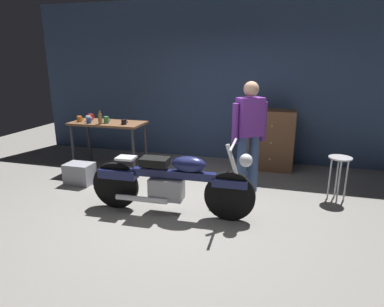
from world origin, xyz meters
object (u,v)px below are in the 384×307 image
mug_black_matte (124,122)px  mug_orange_travel (80,119)px  mug_white_ceramic (89,119)px  bottle (100,118)px  storage_bin (80,174)px  person_standing (249,133)px  shop_stool (339,167)px  mug_red_diner (91,117)px  mug_green_speckled (106,120)px  mug_blue_enamel (89,120)px  motorcycle (171,181)px  wooden_dresser (271,140)px

mug_black_matte → mug_orange_travel: size_ratio=0.98×
mug_white_ceramic → bottle: (0.35, -0.20, 0.05)m
storage_bin → bottle: size_ratio=1.83×
person_standing → shop_stool: (1.29, 0.06, -0.43)m
mug_white_ceramic → mug_red_diner: (-0.04, 0.13, 0.01)m
mug_green_speckled → mug_blue_enamel: 0.30m
motorcycle → mug_green_speckled: 2.13m
storage_bin → mug_red_diner: 1.19m
storage_bin → mug_red_diner: (-0.26, 0.86, 0.78)m
mug_green_speckled → mug_red_diner: 0.49m
shop_stool → bottle: 3.86m
mug_red_diner → storage_bin: bearing=-73.0°
storage_bin → bottle: bearing=76.8°
mug_white_ceramic → bottle: 0.41m
wooden_dresser → mug_white_ceramic: 3.33m
mug_orange_travel → mug_red_diner: size_ratio=0.95×
person_standing → mug_green_speckled: (-2.49, 0.25, 0.03)m
person_standing → mug_blue_enamel: 2.79m
mug_blue_enamel → mug_orange_travel: bearing=161.4°
mug_green_speckled → mug_blue_enamel: bearing=-163.6°
person_standing → mug_white_ceramic: (-2.90, 0.34, 0.02)m
motorcycle → mug_white_ceramic: bearing=144.3°
mug_orange_travel → mug_blue_enamel: (0.24, -0.08, -0.00)m
mug_orange_travel → mug_blue_enamel: 0.26m
motorcycle → wooden_dresser: size_ratio=1.99×
motorcycle → bottle: 2.12m
motorcycle → mug_black_matte: (-1.28, 1.24, 0.49)m
mug_black_matte → mug_white_ceramic: bearing=171.3°
motorcycle → bottle: bottle is taller
bottle → motorcycle: bearing=-34.7°
storage_bin → bottle: 0.99m
mug_green_speckled → wooden_dresser: bearing=19.5°
mug_black_matte → storage_bin: bearing=-130.9°
mug_black_matte → motorcycle: bearing=-44.2°
person_standing → storage_bin: bearing=-29.4°
person_standing → mug_black_matte: size_ratio=14.28×
mug_red_diner → mug_blue_enamel: bearing=-63.3°
person_standing → mug_green_speckled: size_ratio=13.73×
storage_bin → shop_stool: bearing=6.5°
mug_black_matte → mug_blue_enamel: size_ratio=1.12×
mug_black_matte → mug_red_diner: size_ratio=0.93×
mug_green_speckled → mug_white_ceramic: (-0.41, 0.09, -0.01)m
motorcycle → mug_blue_enamel: bearing=146.3°
mug_white_ceramic → bottle: bearing=-29.0°
motorcycle → person_standing: (0.86, 1.02, 0.48)m
person_standing → mug_green_speckled: 2.50m
mug_blue_enamel → bottle: 0.24m
bottle → mug_white_ceramic: bearing=151.0°
mug_black_matte → mug_green_speckled: size_ratio=0.96×
motorcycle → mug_orange_travel: bearing=147.6°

